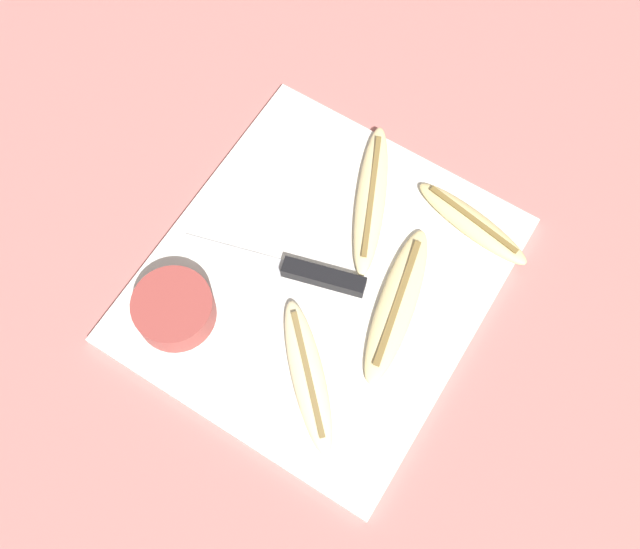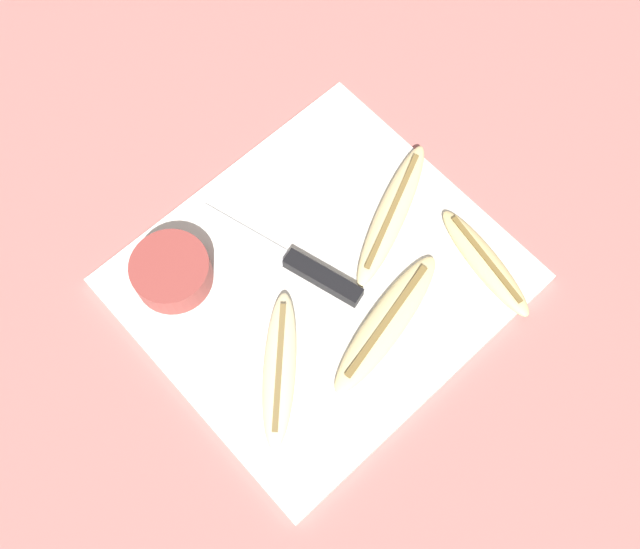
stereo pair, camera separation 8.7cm
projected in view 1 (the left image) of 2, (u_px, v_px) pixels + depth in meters
The scene contains 8 objects.
ground_plane at pixel (320, 281), 0.89m from camera, with size 4.00×4.00×0.00m, color #B76B66.
cutting_board at pixel (320, 280), 0.88m from camera, with size 0.41×0.37×0.01m.
knife at pixel (306, 273), 0.87m from camera, with size 0.08×0.22×0.02m.
banana_ripe_center at pixel (372, 199), 0.90m from camera, with size 0.20×0.12×0.02m.
banana_cream_curved at pixel (308, 375), 0.82m from camera, with size 0.15×0.15×0.02m.
banana_spotted_left at pixel (472, 223), 0.89m from camera, with size 0.06×0.16×0.02m.
banana_mellow_near at pixel (397, 304), 0.86m from camera, with size 0.20×0.08×0.02m.
prep_bowl at pixel (174, 309), 0.84m from camera, with size 0.09×0.09×0.04m.
Camera 1 is at (-0.27, -0.17, 0.83)m, focal length 42.00 mm.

